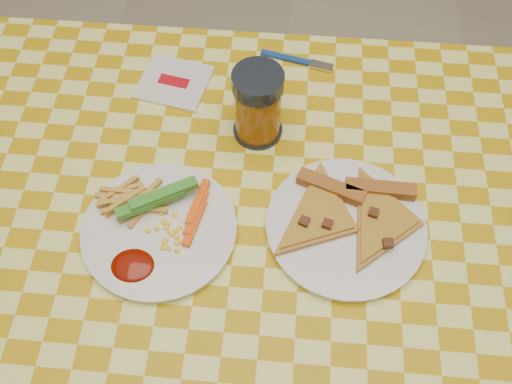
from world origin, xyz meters
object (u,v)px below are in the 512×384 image
Objects in this scene: plate_left at (160,230)px; drink_glass at (258,105)px; table at (267,248)px; plate_right at (346,227)px.

plate_left is 0.26m from drink_glass.
table is 5.16× the size of plate_right.
drink_glass is (-0.03, 0.19, 0.14)m from table.
drink_glass is (-0.16, 0.18, 0.06)m from plate_right.
plate_left is at bearing -174.03° from plate_right.
table is at bearing -80.22° from drink_glass.
plate_right is at bearing -49.90° from drink_glass.
table is 0.24m from drink_glass.
plate_left is 0.97× the size of plate_right.
plate_right is (0.12, 0.01, 0.08)m from table.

